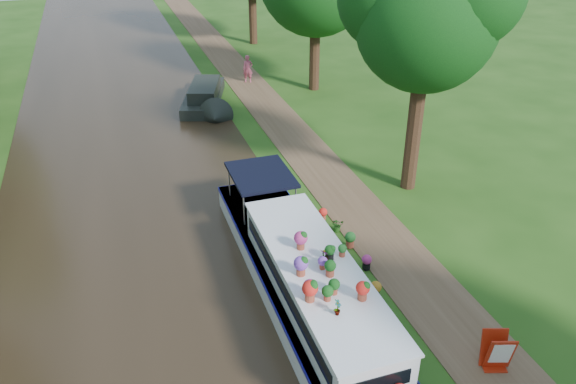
{
  "coord_description": "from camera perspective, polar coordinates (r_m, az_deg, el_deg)",
  "views": [
    {
      "loc": [
        -6.53,
        -13.51,
        10.21
      ],
      "look_at": [
        -1.43,
        1.8,
        1.3
      ],
      "focal_mm": 35.0,
      "sensor_mm": 36.0,
      "label": 1
    }
  ],
  "objects": [
    {
      "name": "second_boat",
      "position": [
        29.87,
        -8.45,
        9.58
      ],
      "size": [
        3.28,
        6.38,
        1.16
      ],
      "rotation": [
        0.0,
        0.0,
        -0.31
      ],
      "color": "black",
      "rests_on": "canal_water"
    },
    {
      "name": "canal_water",
      "position": [
        16.94,
        -13.0,
        -9.01
      ],
      "size": [
        10.0,
        100.0,
        0.02
      ],
      "primitive_type": "cube",
      "color": "black",
      "rests_on": "ground"
    },
    {
      "name": "plant_boat",
      "position": [
        14.69,
        2.98,
        -10.71
      ],
      "size": [
        2.29,
        13.52,
        2.29
      ],
      "color": "white",
      "rests_on": "canal_water"
    },
    {
      "name": "towpath",
      "position": [
        18.61,
        9.52,
        -4.77
      ],
      "size": [
        2.2,
        100.0,
        0.03
      ],
      "primitive_type": "cube",
      "color": "brown",
      "rests_on": "ground"
    },
    {
      "name": "ground",
      "position": [
        18.15,
        6.13,
        -5.52
      ],
      "size": [
        100.0,
        100.0,
        0.0
      ],
      "primitive_type": "plane",
      "color": "#214812",
      "rests_on": "ground"
    },
    {
      "name": "verge_plant",
      "position": [
        18.75,
        5.03,
        -3.37
      ],
      "size": [
        0.46,
        0.41,
        0.46
      ],
      "primitive_type": "imported",
      "rotation": [
        0.0,
        0.0,
        -0.13
      ],
      "color": "#275B1B",
      "rests_on": "ground"
    },
    {
      "name": "pedestrian_pink",
      "position": [
        33.16,
        -4.1,
        12.37
      ],
      "size": [
        0.65,
        0.52,
        1.56
      ],
      "primitive_type": "imported",
      "rotation": [
        0.0,
        0.0,
        -0.29
      ],
      "color": "#E35DAB",
      "rests_on": "towpath"
    },
    {
      "name": "tree_near_overhang",
      "position": [
        19.85,
        13.92,
        17.65
      ],
      "size": [
        5.52,
        5.28,
        8.99
      ],
      "color": "#321C10",
      "rests_on": "ground"
    },
    {
      "name": "sandwich_board",
      "position": [
        14.64,
        20.45,
        -15.05
      ],
      "size": [
        0.67,
        0.67,
        1.0
      ],
      "rotation": [
        0.0,
        0.0,
        -0.32
      ],
      "color": "#AC210C",
      "rests_on": "towpath"
    }
  ]
}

